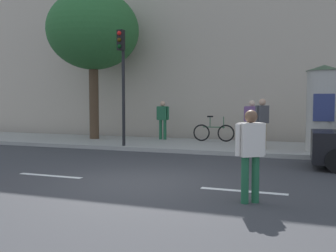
{
  "coord_description": "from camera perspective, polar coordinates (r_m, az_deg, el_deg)",
  "views": [
    {
      "loc": [
        3.66,
        -7.94,
        1.86
      ],
      "look_at": [
        0.0,
        2.0,
        1.18
      ],
      "focal_mm": 41.31,
      "sensor_mm": 36.0,
      "label": 1
    }
  ],
  "objects": [
    {
      "name": "building_backdrop",
      "position": [
        20.68,
        9.95,
        14.99
      ],
      "size": [
        36.0,
        5.0,
        11.87
      ],
      "primitive_type": "cube",
      "color": "#B7A893",
      "rests_on": "ground_plane"
    },
    {
      "name": "pedestrian_near_pole",
      "position": [
        14.36,
        13.72,
        1.02
      ],
      "size": [
        0.47,
        0.49,
        1.8
      ],
      "color": "#B78C33",
      "rests_on": "sidewalk_curb"
    },
    {
      "name": "pedestrian_in_light_jacket",
      "position": [
        17.26,
        -0.78,
        1.36
      ],
      "size": [
        0.61,
        0.28,
        1.72
      ],
      "color": "#1E5938",
      "rests_on": "sidewalk_curb"
    },
    {
      "name": "street_tree",
      "position": [
        18.2,
        -10.99,
        13.59
      ],
      "size": [
        4.13,
        4.13,
        6.65
      ],
      "color": "#4C3826",
      "rests_on": "sidewalk_curb"
    },
    {
      "name": "sidewalk_curb",
      "position": [
        15.48,
        6.4,
        -2.97
      ],
      "size": [
        36.0,
        4.0,
        0.15
      ],
      "primitive_type": "cube",
      "color": "#9E9B93",
      "rests_on": "ground_plane"
    },
    {
      "name": "pedestrian_with_bag",
      "position": [
        15.91,
        12.26,
        1.19
      ],
      "size": [
        0.65,
        0.35,
        1.75
      ],
      "color": "#B78C33",
      "rests_on": "sidewalk_curb"
    },
    {
      "name": "ground_plane",
      "position": [
        8.94,
        -4.5,
        -8.35
      ],
      "size": [
        80.0,
        80.0,
        0.0
      ],
      "primitive_type": "plane",
      "color": "#38383A"
    },
    {
      "name": "pedestrian_with_backpack",
      "position": [
        16.09,
        23.26,
        0.35
      ],
      "size": [
        0.27,
        0.63,
        1.48
      ],
      "color": "#4C4C51",
      "rests_on": "sidewalk_curb"
    },
    {
      "name": "traffic_light",
      "position": [
        14.84,
        -6.8,
        8.39
      ],
      "size": [
        0.24,
        0.45,
        4.37
      ],
      "color": "black",
      "rests_on": "sidewalk_curb"
    },
    {
      "name": "lane_markings",
      "position": [
        8.94,
        -4.5,
        -8.32
      ],
      "size": [
        25.8,
        0.16,
        0.01
      ],
      "color": "silver",
      "rests_on": "ground_plane"
    },
    {
      "name": "pedestrian_in_dark_shirt",
      "position": [
        7.19,
        12.01,
        -3.13
      ],
      "size": [
        0.52,
        0.52,
        1.7
      ],
      "color": "#1E5938",
      "rests_on": "ground_plane"
    },
    {
      "name": "poster_column",
      "position": [
        14.13,
        21.94,
        2.5
      ],
      "size": [
        1.2,
        1.2,
        2.93
      ],
      "color": "#B2ADA3",
      "rests_on": "sidewalk_curb"
    },
    {
      "name": "bicycle_leaning",
      "position": [
        16.56,
        6.75,
        -0.92
      ],
      "size": [
        1.77,
        0.18,
        1.09
      ],
      "color": "black",
      "rests_on": "sidewalk_curb"
    }
  ]
}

